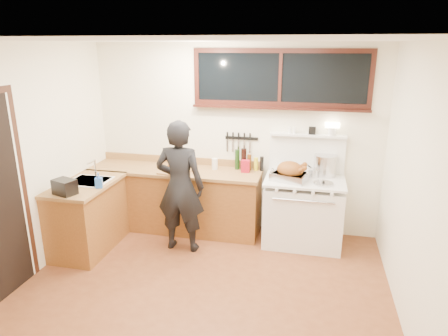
% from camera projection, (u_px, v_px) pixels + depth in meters
% --- Properties ---
extents(ground_plane, '(4.00, 3.50, 0.02)m').
position_uv_depth(ground_plane, '(202.00, 292.00, 4.33)').
color(ground_plane, brown).
extents(room_shell, '(4.10, 3.60, 2.65)m').
position_uv_depth(room_shell, '(199.00, 143.00, 3.84)').
color(room_shell, white).
rests_on(room_shell, ground).
extents(counter_back, '(2.44, 0.64, 1.00)m').
position_uv_depth(counter_back, '(175.00, 198.00, 5.71)').
color(counter_back, brown).
rests_on(counter_back, ground).
extents(counter_left, '(0.64, 1.09, 0.90)m').
position_uv_depth(counter_left, '(88.00, 216.00, 5.13)').
color(counter_left, brown).
rests_on(counter_left, ground).
extents(sink_unit, '(0.50, 0.45, 0.37)m').
position_uv_depth(sink_unit, '(89.00, 185.00, 5.09)').
color(sink_unit, white).
rests_on(sink_unit, counter_left).
extents(vintage_stove, '(1.02, 0.74, 1.60)m').
position_uv_depth(vintage_stove, '(303.00, 210.00, 5.29)').
color(vintage_stove, white).
rests_on(vintage_stove, ground).
extents(back_window, '(2.32, 0.13, 0.77)m').
position_uv_depth(back_window, '(280.00, 85.00, 5.19)').
color(back_window, black).
rests_on(back_window, room_shell).
extents(knife_strip, '(0.46, 0.03, 0.28)m').
position_uv_depth(knife_strip, '(240.00, 139.00, 5.54)').
color(knife_strip, black).
rests_on(knife_strip, room_shell).
extents(man, '(0.62, 0.41, 1.70)m').
position_uv_depth(man, '(180.00, 187.00, 5.01)').
color(man, black).
rests_on(man, ground).
extents(soap_bottle, '(0.11, 0.11, 0.19)m').
position_uv_depth(soap_bottle, '(99.00, 180.00, 4.82)').
color(soap_bottle, blue).
rests_on(soap_bottle, counter_left).
extents(toaster, '(0.30, 0.25, 0.18)m').
position_uv_depth(toaster, '(65.00, 187.00, 4.61)').
color(toaster, black).
rests_on(toaster, counter_left).
extents(cutting_board, '(0.42, 0.34, 0.14)m').
position_uv_depth(cutting_board, '(174.00, 169.00, 5.39)').
color(cutting_board, olive).
rests_on(cutting_board, counter_back).
extents(roast_turkey, '(0.51, 0.44, 0.25)m').
position_uv_depth(roast_turkey, '(290.00, 172.00, 5.08)').
color(roast_turkey, silver).
rests_on(roast_turkey, vintage_stove).
extents(stockpot, '(0.32, 0.32, 0.28)m').
position_uv_depth(stockpot, '(325.00, 165.00, 5.26)').
color(stockpot, silver).
rests_on(stockpot, vintage_stove).
extents(saucepan, '(0.18, 0.27, 0.11)m').
position_uv_depth(saucepan, '(313.00, 173.00, 5.23)').
color(saucepan, silver).
rests_on(saucepan, vintage_stove).
extents(pot_lid, '(0.32, 0.32, 0.04)m').
position_uv_depth(pot_lid, '(323.00, 183.00, 4.96)').
color(pot_lid, silver).
rests_on(pot_lid, vintage_stove).
extents(coffee_tin, '(0.11, 0.09, 0.17)m').
position_uv_depth(coffee_tin, '(246.00, 166.00, 5.41)').
color(coffee_tin, maroon).
rests_on(coffee_tin, counter_back).
extents(pitcher, '(0.11, 0.11, 0.15)m').
position_uv_depth(pitcher, '(215.00, 164.00, 5.54)').
color(pitcher, white).
rests_on(pitcher, counter_back).
extents(bottle_cluster, '(0.40, 0.07, 0.30)m').
position_uv_depth(bottle_cluster, '(247.00, 161.00, 5.50)').
color(bottle_cluster, black).
rests_on(bottle_cluster, counter_back).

